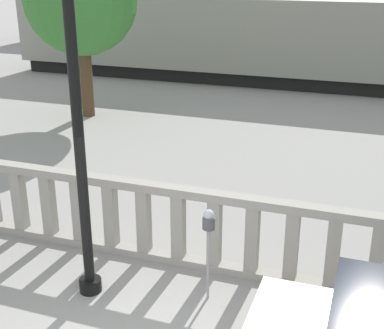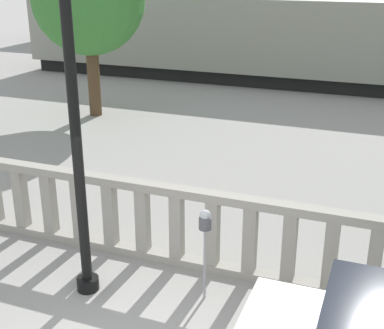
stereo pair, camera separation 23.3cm
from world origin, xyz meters
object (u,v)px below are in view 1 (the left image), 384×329
object	(u,v)px
train_near	(292,40)
parking_meter	(209,227)
train_far	(263,19)
lamppost	(72,54)

from	to	relation	value
train_near	parking_meter	bearing A→B (deg)	-84.81
parking_meter	train_far	xyz separation A→B (m)	(-4.38, 23.55, 0.52)
parking_meter	train_near	bearing A→B (deg)	95.19
train_far	lamppost	bearing A→B (deg)	-83.74
lamppost	parking_meter	size ratio (longest dim) A/B	4.58
lamppost	train_far	size ratio (longest dim) A/B	0.23
lamppost	parking_meter	world-z (taller)	lamppost
parking_meter	train_near	xyz separation A→B (m)	(-1.38, 15.15, 0.60)
lamppost	train_near	distance (m)	15.68
parking_meter	train_near	world-z (taller)	train_near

